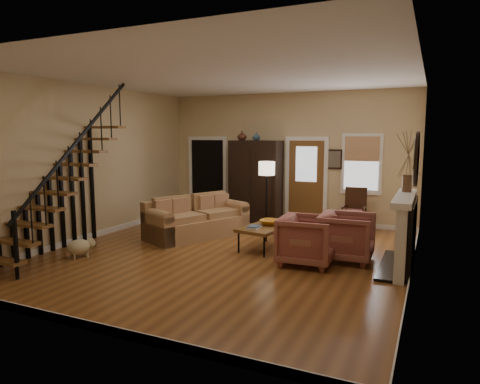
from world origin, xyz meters
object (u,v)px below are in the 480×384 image
at_px(armchair_left, 307,240).
at_px(sofa, 197,218).
at_px(floor_lamp, 267,197).
at_px(side_chair, 354,210).
at_px(coffee_table, 265,237).
at_px(armoire, 256,181).
at_px(armchair_right, 347,237).

bearing_deg(armchair_left, sofa, 67.62).
bearing_deg(floor_lamp, side_chair, 22.67).
height_order(coffee_table, side_chair, side_chair).
distance_m(armoire, sofa, 2.30).
bearing_deg(armchair_left, armoire, 32.47).
bearing_deg(side_chair, coffee_table, -120.36).
xyz_separation_m(armchair_right, side_chair, (-0.28, 2.38, 0.08)).
relative_size(armoire, armchair_left, 2.24).
distance_m(armchair_right, side_chair, 2.40).
height_order(sofa, armchair_left, armchair_left).
relative_size(armoire, sofa, 0.94).
height_order(armoire, coffee_table, armoire).
height_order(armchair_left, side_chair, side_chair).
xyz_separation_m(coffee_table, side_chair, (1.33, 2.27, 0.28)).
distance_m(armchair_left, side_chair, 2.91).
bearing_deg(armchair_right, coffee_table, 84.17).
distance_m(coffee_table, side_chair, 2.65).
xyz_separation_m(sofa, side_chair, (3.06, 1.95, 0.09)).
relative_size(coffee_table, side_chair, 1.19).
height_order(armoire, armchair_left, armoire).
bearing_deg(armchair_right, side_chair, 4.77).
bearing_deg(floor_lamp, armchair_left, -53.47).
xyz_separation_m(sofa, floor_lamp, (1.19, 1.17, 0.40)).
bearing_deg(armchair_right, sofa, 80.75).
bearing_deg(armoire, floor_lamp, -55.53).
distance_m(armoire, floor_lamp, 1.22).
height_order(sofa, coffee_table, sofa).
bearing_deg(floor_lamp, sofa, -135.52).
relative_size(armchair_right, floor_lamp, 0.58).
bearing_deg(sofa, armchair_left, 5.82).
bearing_deg(sofa, floor_lamp, 69.27).
bearing_deg(armoire, sofa, -103.39).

